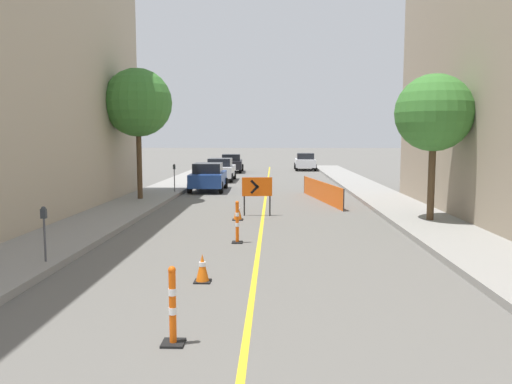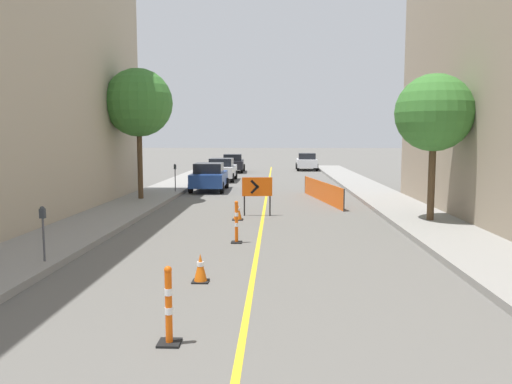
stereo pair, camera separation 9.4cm
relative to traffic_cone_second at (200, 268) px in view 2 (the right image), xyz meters
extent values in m
cube|color=gold|center=(1.08, 14.72, -0.29)|extent=(0.12, 53.19, 0.01)
cube|color=gray|center=(-4.66, 14.72, -0.21)|extent=(2.48, 53.19, 0.17)
cube|color=gray|center=(6.82, 14.72, -0.21)|extent=(2.48, 53.19, 0.17)
cube|color=black|center=(0.00, 0.00, -0.28)|extent=(0.35, 0.35, 0.03)
cone|color=orange|center=(0.00, 0.00, 0.02)|extent=(0.28, 0.28, 0.58)
cylinder|color=white|center=(0.00, 0.00, 0.09)|extent=(0.14, 0.14, 0.09)
cube|color=black|center=(0.17, 7.96, -0.28)|extent=(0.39, 0.39, 0.03)
cone|color=orange|center=(0.17, 7.96, 0.03)|extent=(0.31, 0.31, 0.60)
cylinder|color=white|center=(0.17, 7.96, 0.10)|extent=(0.16, 0.16, 0.10)
cube|color=black|center=(0.02, -3.18, -0.28)|extent=(0.33, 0.33, 0.04)
cylinder|color=#EF560C|center=(0.02, -3.18, 0.26)|extent=(0.10, 0.10, 1.05)
cylinder|color=white|center=(0.02, -3.18, 0.21)|extent=(0.12, 0.12, 0.11)
cylinder|color=white|center=(0.02, -3.18, 0.49)|extent=(0.12, 0.12, 0.11)
sphere|color=#EF560C|center=(0.02, -3.18, 0.82)|extent=(0.11, 0.11, 0.11)
cube|color=black|center=(0.45, 3.94, -0.28)|extent=(0.31, 0.31, 0.04)
cylinder|color=#EF560C|center=(0.45, 3.94, 0.29)|extent=(0.10, 0.10, 1.10)
cylinder|color=white|center=(0.45, 3.94, 0.23)|extent=(0.11, 0.11, 0.11)
cylinder|color=white|center=(0.45, 3.94, 0.53)|extent=(0.11, 0.11, 0.11)
sphere|color=#EF560C|center=(0.45, 3.94, 0.87)|extent=(0.11, 0.11, 0.11)
cube|color=#EF560C|center=(0.85, 8.97, 0.84)|extent=(1.17, 0.18, 0.73)
cube|color=black|center=(0.76, 8.93, 0.94)|extent=(0.35, 0.05, 0.35)
cube|color=black|center=(0.76, 8.93, 0.73)|extent=(0.35, 0.05, 0.35)
cylinder|color=black|center=(0.35, 8.97, 0.09)|extent=(0.06, 0.06, 0.77)
cylinder|color=black|center=(1.35, 8.97, 0.09)|extent=(0.06, 0.06, 0.77)
cube|color=#EF560C|center=(3.77, 13.63, 0.17)|extent=(1.22, 6.83, 0.93)
cylinder|color=#262626|center=(4.36, 10.21, 0.17)|extent=(0.05, 0.05, 0.93)
cylinder|color=#262626|center=(3.17, 17.04, 0.17)|extent=(0.05, 0.05, 0.93)
cube|color=navy|center=(-2.23, 18.03, 0.38)|extent=(1.91, 4.34, 0.72)
cube|color=black|center=(-2.23, 17.82, 1.02)|extent=(1.58, 1.97, 0.55)
cylinder|color=black|center=(-3.08, 19.37, 0.02)|extent=(0.24, 0.65, 0.64)
cylinder|color=black|center=(-1.37, 19.37, 0.02)|extent=(0.24, 0.65, 0.64)
cylinder|color=black|center=(-3.08, 16.70, 0.02)|extent=(0.24, 0.65, 0.64)
cylinder|color=black|center=(-1.37, 16.70, 0.02)|extent=(0.24, 0.65, 0.64)
cube|color=silver|center=(-2.23, 24.60, 0.38)|extent=(1.81, 4.30, 0.72)
cube|color=black|center=(-2.23, 24.38, 1.02)|extent=(1.54, 1.94, 0.55)
cylinder|color=black|center=(-3.08, 25.93, 0.02)|extent=(0.22, 0.64, 0.64)
cylinder|color=black|center=(-1.37, 25.93, 0.02)|extent=(0.22, 0.64, 0.64)
cylinder|color=black|center=(-3.08, 23.27, 0.02)|extent=(0.22, 0.64, 0.64)
cylinder|color=black|center=(-1.37, 23.27, 0.02)|extent=(0.22, 0.64, 0.64)
cube|color=black|center=(-2.20, 33.43, 0.38)|extent=(2.01, 4.38, 0.72)
cube|color=black|center=(-2.20, 33.21, 1.02)|extent=(1.62, 2.01, 0.55)
cylinder|color=black|center=(-3.06, 34.76, 0.02)|extent=(0.25, 0.65, 0.64)
cylinder|color=black|center=(-1.35, 34.76, 0.02)|extent=(0.25, 0.65, 0.64)
cylinder|color=black|center=(-3.06, 32.10, 0.02)|extent=(0.25, 0.65, 0.64)
cylinder|color=black|center=(-1.35, 32.10, 0.02)|extent=(0.25, 0.65, 0.64)
cube|color=silver|center=(4.42, 36.48, 0.38)|extent=(1.89, 4.34, 0.72)
cube|color=black|center=(4.42, 36.26, 1.02)|extent=(1.57, 1.97, 0.55)
cylinder|color=black|center=(3.56, 37.81, 0.02)|extent=(0.23, 0.64, 0.64)
cylinder|color=black|center=(5.27, 37.81, 0.02)|extent=(0.23, 0.64, 0.64)
cylinder|color=black|center=(3.56, 35.14, 0.02)|extent=(0.23, 0.64, 0.64)
cylinder|color=black|center=(5.27, 35.14, 0.02)|extent=(0.23, 0.64, 0.64)
cylinder|color=#4C4C51|center=(-3.77, 0.92, 0.38)|extent=(0.05, 0.05, 1.01)
cube|color=#33383D|center=(-3.77, 0.92, 0.99)|extent=(0.12, 0.10, 0.22)
sphere|color=#33383D|center=(-3.77, 0.92, 1.10)|extent=(0.11, 0.11, 0.11)
cylinder|color=#4C4C51|center=(-3.77, 15.97, 0.47)|extent=(0.05, 0.05, 1.19)
cube|color=#33383D|center=(-3.77, 15.97, 1.17)|extent=(0.12, 0.10, 0.22)
sphere|color=#33383D|center=(-3.77, 15.97, 1.28)|extent=(0.11, 0.11, 0.11)
cylinder|color=#4C3823|center=(-4.78, 12.89, 1.51)|extent=(0.24, 0.24, 3.28)
sphere|color=#38752D|center=(-4.78, 12.89, 4.33)|extent=(3.13, 3.13, 3.13)
cylinder|color=#4C3823|center=(6.95, 7.22, 1.23)|extent=(0.24, 0.24, 2.70)
sphere|color=#38752D|center=(6.95, 7.22, 3.57)|extent=(2.64, 2.64, 2.64)
camera|label=1|loc=(1.49, -10.16, 2.72)|focal=35.00mm
camera|label=2|loc=(1.58, -10.16, 2.72)|focal=35.00mm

